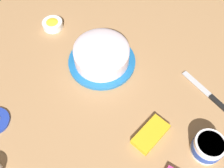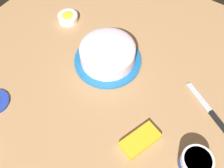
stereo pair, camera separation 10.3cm
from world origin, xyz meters
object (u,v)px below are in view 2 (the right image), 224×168
at_px(frosted_cake, 108,54).
at_px(frosting_tub, 195,163).
at_px(sprinkle_bowl_yellow, 68,17).
at_px(candy_box_lower, 140,140).
at_px(spreading_knife, 210,111).

xyz_separation_m(frosted_cake, frosting_tub, (-0.21, -0.48, -0.01)).
distance_m(frosting_tub, sprinkle_bowl_yellow, 0.84).
bearing_deg(sprinkle_bowl_yellow, frosting_tub, -111.37).
relative_size(sprinkle_bowl_yellow, candy_box_lower, 0.66).
bearing_deg(frosting_tub, frosted_cake, 66.99).
bearing_deg(sprinkle_bowl_yellow, candy_box_lower, -119.13).
distance_m(frosted_cake, candy_box_lower, 0.37).
xyz_separation_m(frosting_tub, sprinkle_bowl_yellow, (0.30, 0.78, -0.02)).
height_order(spreading_knife, sprinkle_bowl_yellow, sprinkle_bowl_yellow).
distance_m(frosting_tub, spreading_knife, 0.23).
height_order(frosting_tub, spreading_knife, frosting_tub).
bearing_deg(frosted_cake, spreading_knife, -88.00).
distance_m(frosted_cake, frosting_tub, 0.53).
height_order(frosted_cake, sprinkle_bowl_yellow, frosted_cake).
bearing_deg(frosting_tub, spreading_knife, 8.19).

